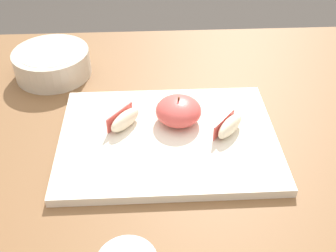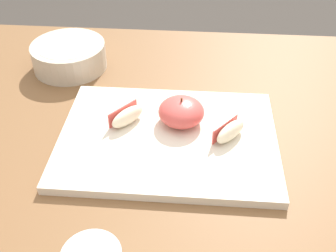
{
  "view_description": "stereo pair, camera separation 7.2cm",
  "coord_description": "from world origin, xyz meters",
  "px_view_note": "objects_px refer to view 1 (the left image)",
  "views": [
    {
      "loc": [
        -0.09,
        -0.55,
        1.24
      ],
      "look_at": [
        -0.06,
        0.0,
        0.78
      ],
      "focal_mm": 43.42,
      "sensor_mm": 36.0,
      "label": 1
    },
    {
      "loc": [
        -0.02,
        -0.55,
        1.24
      ],
      "look_at": [
        -0.06,
        0.0,
        0.78
      ],
      "focal_mm": 43.42,
      "sensor_mm": 36.0,
      "label": 2
    }
  ],
  "objects_px": {
    "apple_wedge_front": "(230,127)",
    "ceramic_fruit_bowl": "(52,62)",
    "cutting_board": "(168,138)",
    "apple_wedge_left": "(125,120)",
    "apple_half_skin_up": "(178,111)"
  },
  "relations": [
    {
      "from": "apple_half_skin_up",
      "to": "apple_wedge_left",
      "type": "xyz_separation_m",
      "value": [
        -0.1,
        -0.01,
        -0.01
      ]
    },
    {
      "from": "apple_wedge_front",
      "to": "ceramic_fruit_bowl",
      "type": "height_order",
      "value": "ceramic_fruit_bowl"
    },
    {
      "from": "apple_wedge_left",
      "to": "ceramic_fruit_bowl",
      "type": "xyz_separation_m",
      "value": [
        -0.17,
        0.21,
        -0.0
      ]
    },
    {
      "from": "cutting_board",
      "to": "ceramic_fruit_bowl",
      "type": "height_order",
      "value": "ceramic_fruit_bowl"
    },
    {
      "from": "cutting_board",
      "to": "ceramic_fruit_bowl",
      "type": "bearing_deg",
      "value": 135.44
    },
    {
      "from": "apple_half_skin_up",
      "to": "ceramic_fruit_bowl",
      "type": "height_order",
      "value": "apple_half_skin_up"
    },
    {
      "from": "cutting_board",
      "to": "apple_wedge_front",
      "type": "xyz_separation_m",
      "value": [
        0.11,
        -0.0,
        0.02
      ]
    },
    {
      "from": "apple_wedge_front",
      "to": "ceramic_fruit_bowl",
      "type": "xyz_separation_m",
      "value": [
        -0.36,
        0.24,
        -0.0
      ]
    },
    {
      "from": "apple_wedge_front",
      "to": "cutting_board",
      "type": "bearing_deg",
      "value": 178.7
    },
    {
      "from": "apple_half_skin_up",
      "to": "apple_wedge_front",
      "type": "height_order",
      "value": "apple_half_skin_up"
    },
    {
      "from": "apple_wedge_front",
      "to": "ceramic_fruit_bowl",
      "type": "relative_size",
      "value": 0.43
    },
    {
      "from": "cutting_board",
      "to": "apple_wedge_left",
      "type": "distance_m",
      "value": 0.09
    },
    {
      "from": "apple_half_skin_up",
      "to": "apple_wedge_left",
      "type": "relative_size",
      "value": 1.2
    },
    {
      "from": "cutting_board",
      "to": "apple_half_skin_up",
      "type": "bearing_deg",
      "value": 61.3
    },
    {
      "from": "apple_wedge_left",
      "to": "ceramic_fruit_bowl",
      "type": "distance_m",
      "value": 0.27
    }
  ]
}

